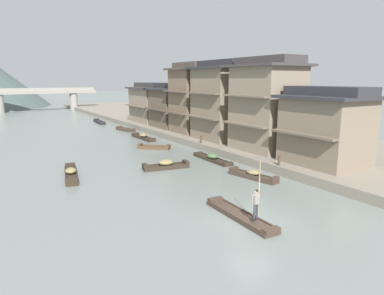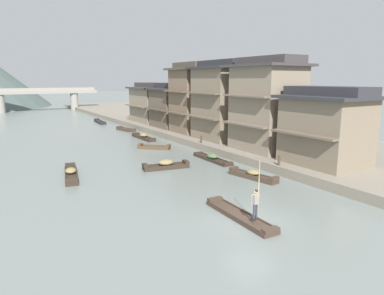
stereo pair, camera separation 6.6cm
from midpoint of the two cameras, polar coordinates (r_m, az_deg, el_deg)
name	(u,v)px [view 2 (the right image)]	position (r m, az deg, el deg)	size (l,w,h in m)	color
ground_plane	(251,222)	(18.99, 9.76, -11.98)	(400.00, 400.00, 0.00)	gray
riverbank_right	(204,127)	(52.04, 2.08, 3.41)	(18.00, 110.00, 0.72)	gray
boat_foreground_poled	(240,216)	(19.33, 7.95, -11.08)	(1.24, 5.35, 0.39)	#423328
boatman_person	(256,201)	(17.96, 10.55, -8.58)	(0.57, 0.27, 3.04)	black
boat_moored_nearest	(154,147)	(37.60, -6.20, 0.03)	(3.17, 3.14, 0.51)	brown
boat_moored_second	(253,175)	(26.71, 10.08, -4.54)	(1.61, 4.26, 0.70)	#423328
boat_moored_third	(166,165)	(29.23, -4.25, -2.94)	(4.03, 1.67, 0.79)	#33281E
boat_moored_far	(126,130)	(51.53, -10.77, 2.92)	(1.79, 3.92, 0.50)	#423328
boat_midriver_drifting	(100,122)	(61.76, -14.89, 4.09)	(1.39, 5.74, 0.50)	#232326
boat_midriver_upstream	(71,174)	(28.28, -19.23, -4.13)	(1.85, 5.20, 0.73)	#33281E
boat_upstream_distant	(212,158)	(32.12, 3.42, -1.77)	(1.12, 5.35, 0.68)	#33281E
boat_crossing_west	(144,137)	(44.09, -7.94, 1.72)	(1.00, 5.48, 0.72)	#33281E
house_waterfront_nearest	(326,127)	(29.34, 21.25, 3.21)	(5.85, 6.79, 6.14)	#7F705B
house_waterfront_second	(267,105)	(33.74, 12.29, 6.88)	(5.91, 6.69, 8.74)	gray
house_waterfront_tall	(225,101)	(39.49, 5.49, 7.68)	(6.70, 6.74, 8.74)	#7F705B
house_waterfront_narrow	(192,98)	(44.20, 0.01, 8.12)	(5.41, 5.61, 8.74)	#75604C
house_waterfront_far	(175,105)	(49.62, -2.83, 6.93)	(6.72, 6.55, 6.14)	brown
house_waterfront_end	(154,103)	(55.82, -6.16, 7.34)	(6.90, 8.05, 6.14)	gray
mooring_post_dock_near	(279,161)	(28.18, 14.22, -2.10)	(0.20, 0.20, 0.77)	#473828
mooring_post_dock_mid	(201,139)	(36.84, 1.59, 1.36)	(0.20, 0.20, 0.80)	#473828
stone_bridge	(39,96)	(88.27, -23.91, 7.75)	(26.46, 2.40, 5.37)	gray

